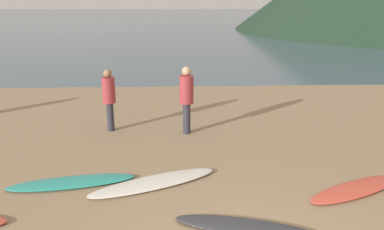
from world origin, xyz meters
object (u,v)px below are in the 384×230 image
object	(u,v)px
surfboard_3	(154,182)
person_1	(109,95)
surfboard_4	(246,227)
person_2	(187,95)
surfboard_5	(356,189)
surfboard_2	(72,182)

from	to	relation	value
surfboard_3	person_1	xyz separation A→B (m)	(-1.30, 3.09, 0.92)
surfboard_4	person_2	size ratio (longest dim) A/B	1.27
surfboard_5	person_1	world-z (taller)	person_1
surfboard_2	surfboard_5	distance (m)	5.25
surfboard_3	person_2	distance (m)	3.06
surfboard_5	person_1	xyz separation A→B (m)	(-4.98, 3.49, 0.92)
surfboard_2	person_2	xyz separation A→B (m)	(2.24, 2.74, 0.99)
surfboard_4	surfboard_3	bearing A→B (deg)	149.96
surfboard_2	surfboard_3	bearing A→B (deg)	-13.23
surfboard_2	surfboard_4	bearing A→B (deg)	-38.23
surfboard_2	surfboard_3	size ratio (longest dim) A/B	0.94
surfboard_2	surfboard_5	world-z (taller)	surfboard_5
person_1	surfboard_4	bearing A→B (deg)	60.52
surfboard_2	person_2	bearing A→B (deg)	40.22
surfboard_4	person_1	distance (m)	5.46
surfboard_4	surfboard_5	size ratio (longest dim) A/B	1.04
surfboard_2	surfboard_5	xyz separation A→B (m)	(5.23, -0.47, 0.00)
surfboard_3	person_2	xyz separation A→B (m)	(0.69, 2.81, 0.98)
surfboard_4	person_1	world-z (taller)	person_1
surfboard_2	surfboard_4	size ratio (longest dim) A/B	1.06
person_1	person_2	bearing A→B (deg)	111.33
surfboard_3	surfboard_5	size ratio (longest dim) A/B	1.18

